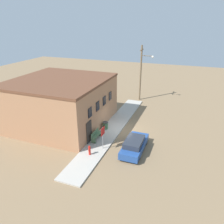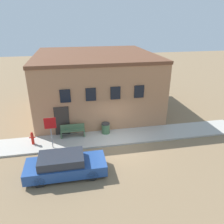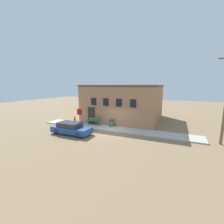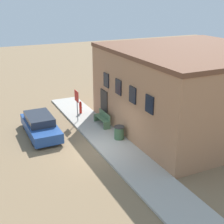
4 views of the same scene
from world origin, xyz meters
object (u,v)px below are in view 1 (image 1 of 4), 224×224
trash_bin (105,125)px  parked_car (134,145)px  fire_hydrant (90,150)px  bench (96,135)px  utility_pole (142,71)px  stop_sign (103,134)px

trash_bin → parked_car: (-2.82, -3.92, 0.08)m
fire_hydrant → trash_bin: fire_hydrant is taller
bench → utility_pole: 13.52m
stop_sign → parked_car: (0.80, -2.65, -0.99)m
fire_hydrant → parked_car: bearing=-57.9°
utility_pole → parked_car: utility_pole is taller
fire_hydrant → stop_sign: (1.29, -0.69, 1.03)m
bench → trash_bin: (2.32, 0.02, -0.05)m
fire_hydrant → bench: (2.60, 0.56, 0.00)m
utility_pole → bench: bearing=175.1°
trash_bin → utility_pole: 11.33m
fire_hydrant → bench: bearing=12.1°
bench → parked_car: 3.93m
stop_sign → parked_car: bearing=-73.2°
stop_sign → parked_car: stop_sign is taller
fire_hydrant → utility_pole: size_ratio=0.11×
fire_hydrant → trash_bin: size_ratio=1.12×
fire_hydrant → stop_sign: bearing=-28.1°
fire_hydrant → utility_pole: utility_pole is taller
trash_bin → utility_pole: size_ratio=0.10×
fire_hydrant → parked_car: size_ratio=0.21×
fire_hydrant → utility_pole: (15.58, -0.56, 3.62)m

